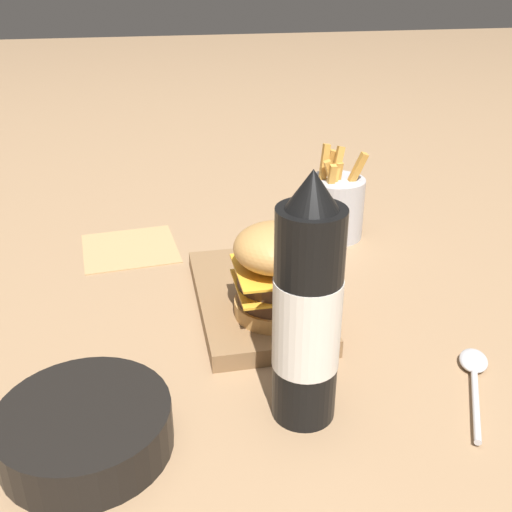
# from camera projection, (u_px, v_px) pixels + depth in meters

# --- Properties ---
(ground_plane) EXTENTS (6.00, 6.00, 0.00)m
(ground_plane) POSITION_uv_depth(u_px,v_px,m) (217.00, 323.00, 0.73)
(ground_plane) COLOR #9E7A56
(serving_board) EXTENTS (0.26, 0.15, 0.02)m
(serving_board) POSITION_uv_depth(u_px,v_px,m) (256.00, 299.00, 0.77)
(serving_board) COLOR olive
(serving_board) RESTS_ON ground_plane
(burger) EXTENTS (0.10, 0.10, 0.11)m
(burger) POSITION_uv_depth(u_px,v_px,m) (276.00, 270.00, 0.69)
(burger) COLOR tan
(burger) RESTS_ON serving_board
(ketchup_bottle) EXTENTS (0.06, 0.06, 0.25)m
(ketchup_bottle) POSITION_uv_depth(u_px,v_px,m) (307.00, 313.00, 0.54)
(ketchup_bottle) COLOR black
(ketchup_bottle) RESTS_ON ground_plane
(fries_basket) EXTENTS (0.09, 0.09, 0.15)m
(fries_basket) POSITION_uv_depth(u_px,v_px,m) (335.00, 206.00, 0.94)
(fries_basket) COLOR #B7B7BC
(fries_basket) RESTS_ON ground_plane
(side_bowl) EXTENTS (0.16, 0.16, 0.04)m
(side_bowl) POSITION_uv_depth(u_px,v_px,m) (85.00, 427.00, 0.54)
(side_bowl) COLOR black
(side_bowl) RESTS_ON ground_plane
(spoon) EXTENTS (0.14, 0.09, 0.01)m
(spoon) POSITION_uv_depth(u_px,v_px,m) (474.00, 371.00, 0.64)
(spoon) COLOR silver
(spoon) RESTS_ON ground_plane
(ketchup_puddle) EXTENTS (0.04, 0.04, 0.00)m
(ketchup_puddle) POSITION_uv_depth(u_px,v_px,m) (256.00, 236.00, 0.96)
(ketchup_puddle) COLOR #B21E14
(ketchup_puddle) RESTS_ON ground_plane
(parchment_square) EXTENTS (0.15, 0.15, 0.00)m
(parchment_square) POSITION_uv_depth(u_px,v_px,m) (130.00, 248.00, 0.92)
(parchment_square) COLOR tan
(parchment_square) RESTS_ON ground_plane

